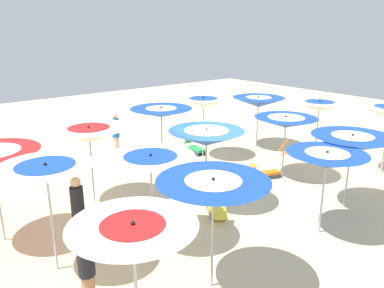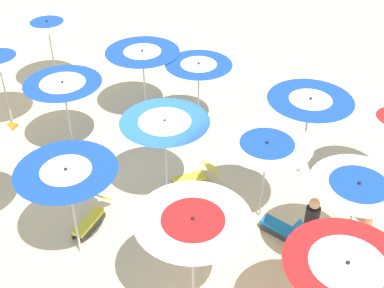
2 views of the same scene
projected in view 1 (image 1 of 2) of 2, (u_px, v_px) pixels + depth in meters
The scene contains 23 objects.
ground at pixel (218, 202), 11.41m from camera, with size 40.99×40.99×0.04m, color beige.
beach_umbrella_0 at pixel (133, 236), 5.52m from camera, with size 1.92×1.92×2.33m.
beach_umbrella_1 at pixel (213, 190), 7.06m from camera, with size 2.15×2.15×2.35m.
beach_umbrella_2 at pixel (326, 160), 9.09m from camera, with size 1.93×1.93×2.19m.
beach_umbrella_3 at pixel (352, 143), 10.44m from camera, with size 2.22×2.22×2.21m.
beach_umbrella_5 at pixel (46, 174), 7.56m from camera, with size 1.93×1.93×2.44m.
beach_umbrella_6 at pixel (151, 163), 8.67m from camera, with size 2.05×2.05×2.25m.
beach_umbrella_7 at pixel (206, 138), 10.60m from camera, with size 2.12×2.12×2.32m.
beach_umbrella_8 at pixel (286, 122), 12.72m from camera, with size 2.11×2.11×2.18m.
beach_umbrella_9 at pixel (319, 106), 14.30m from camera, with size 1.95×1.95×2.39m.
beach_umbrella_11 at pixel (89, 135), 10.78m from camera, with size 2.19×2.19×2.34m.
beach_umbrella_12 at pixel (161, 113), 12.76m from camera, with size 2.09×2.09×2.46m.
beach_umbrella_13 at pixel (203, 103), 14.68m from camera, with size 1.93×1.93×2.44m.
beach_umbrella_14 at pixel (258, 102), 16.07m from camera, with size 2.19×2.19×2.23m.
lounger_0 at pixel (264, 173), 13.04m from camera, with size 1.30×0.74×0.57m.
lounger_1 at pixel (294, 153), 15.10m from camera, with size 0.62×1.20×0.67m.
lounger_2 at pixel (121, 240), 8.95m from camera, with size 1.14×0.40×0.60m.
lounger_3 at pixel (216, 210), 10.41m from camera, with size 0.93×1.21×0.56m.
lounger_4 at pixel (186, 173), 13.04m from camera, with size 0.57×1.38×0.64m.
lounger_5 at pixel (195, 147), 15.77m from camera, with size 0.55×1.28×0.66m.
beachgoer_0 at pixel (87, 270), 6.68m from camera, with size 0.30×0.30×1.72m.
beachgoer_1 at pixel (116, 134), 14.98m from camera, with size 0.30×0.30×1.81m.
beachgoer_2 at pixel (78, 213), 8.57m from camera, with size 0.30×0.30×1.85m.
Camera 1 is at (7.14, 7.61, 4.98)m, focal length 35.57 mm.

